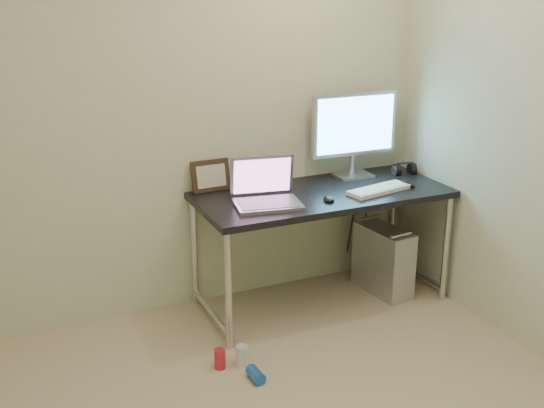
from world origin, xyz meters
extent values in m
cube|color=beige|center=(0.00, 1.75, 1.25)|extent=(3.50, 0.02, 2.50)
cube|color=black|center=(0.94, 1.41, 0.73)|extent=(1.57, 0.69, 0.04)
cylinder|color=silver|center=(0.20, 1.10, 0.35)|extent=(0.04, 0.04, 0.71)
cylinder|color=silver|center=(0.20, 1.71, 0.35)|extent=(0.04, 0.04, 0.71)
cylinder|color=silver|center=(1.69, 1.10, 0.35)|extent=(0.04, 0.04, 0.71)
cylinder|color=silver|center=(1.69, 1.71, 0.35)|extent=(0.04, 0.04, 0.71)
cylinder|color=silver|center=(0.20, 1.41, 0.08)|extent=(0.04, 0.61, 0.04)
cylinder|color=silver|center=(1.69, 1.41, 0.08)|extent=(0.04, 0.61, 0.04)
cube|color=silver|center=(1.40, 1.37, 0.22)|extent=(0.24, 0.45, 0.45)
cylinder|color=silver|center=(1.40, 1.19, 0.47)|extent=(0.16, 0.04, 0.02)
cylinder|color=silver|center=(1.40, 1.55, 0.47)|extent=(0.16, 0.04, 0.02)
cylinder|color=black|center=(1.35, 1.70, 0.40)|extent=(0.01, 0.16, 0.69)
cylinder|color=black|center=(1.44, 1.68, 0.38)|extent=(0.02, 0.11, 0.71)
cylinder|color=red|center=(0.08, 0.93, 0.06)|extent=(0.08, 0.08, 0.11)
cylinder|color=white|center=(0.20, 0.91, 0.06)|extent=(0.09, 0.09, 0.12)
cylinder|color=blue|center=(0.21, 0.74, 0.03)|extent=(0.07, 0.12, 0.07)
cube|color=silver|center=(0.53, 1.30, 0.76)|extent=(0.42, 0.33, 0.02)
cube|color=gray|center=(0.53, 1.30, 0.77)|extent=(0.37, 0.28, 0.00)
cube|color=gray|center=(0.55, 1.45, 0.89)|extent=(0.38, 0.12, 0.24)
cube|color=#7F4F7B|center=(0.55, 1.44, 0.89)|extent=(0.34, 0.10, 0.21)
cube|color=silver|center=(1.28, 1.61, 0.76)|extent=(0.24, 0.18, 0.02)
cylinder|color=silver|center=(1.28, 1.64, 0.83)|extent=(0.04, 0.04, 0.13)
cube|color=silver|center=(1.28, 1.63, 1.10)|extent=(0.60, 0.05, 0.41)
cube|color=#50C0F9|center=(1.28, 1.60, 1.10)|extent=(0.54, 0.02, 0.36)
cube|color=white|center=(1.26, 1.27, 0.76)|extent=(0.44, 0.22, 0.03)
ellipsoid|color=black|center=(1.49, 1.29, 0.77)|extent=(0.10, 0.14, 0.04)
ellipsoid|color=black|center=(0.89, 1.24, 0.77)|extent=(0.09, 0.12, 0.03)
cylinder|color=black|center=(1.58, 1.53, 0.78)|extent=(0.05, 0.10, 0.09)
cylinder|color=black|center=(1.69, 1.53, 0.78)|extent=(0.05, 0.10, 0.09)
cube|color=black|center=(1.63, 1.53, 0.83)|extent=(0.12, 0.04, 0.01)
cube|color=black|center=(0.32, 1.71, 0.85)|extent=(0.25, 0.08, 0.20)
cylinder|color=silver|center=(0.49, 1.67, 0.79)|extent=(0.01, 0.01, 0.09)
cylinder|color=white|center=(0.49, 1.67, 0.85)|extent=(0.04, 0.03, 0.04)
camera|label=1|loc=(-0.98, -2.11, 2.04)|focal=45.00mm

